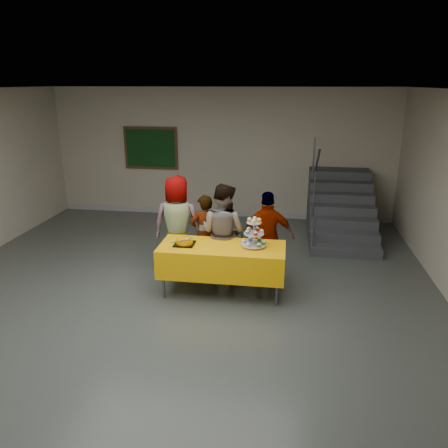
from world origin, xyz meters
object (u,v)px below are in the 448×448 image
object	(u,v)px
schoolchild_a	(177,224)
cupcake_stand	(254,235)
bear_cake	(185,241)
noticeboard	(151,148)
schoolchild_c	(223,232)
schoolchild_b	(205,234)
staircase	(340,210)
bake_table	(222,259)
schoolchild_d	(268,236)

from	to	relation	value
schoolchild_a	cupcake_stand	bearing A→B (deg)	149.63
bear_cake	noticeboard	xyz separation A→B (m)	(-1.77, 4.06, 0.77)
bear_cake	schoolchild_c	xyz separation A→B (m)	(0.50, 0.54, -0.03)
schoolchild_c	noticeboard	xyz separation A→B (m)	(-2.27, 3.51, 0.80)
schoolchild_a	schoolchild_c	size ratio (longest dim) A/B	1.03
schoolchild_b	staircase	size ratio (longest dim) A/B	0.56
noticeboard	staircase	bearing A→B (deg)	-10.79
bake_table	noticeboard	distance (m)	4.78
schoolchild_b	noticeboard	size ratio (longest dim) A/B	1.03
cupcake_stand	schoolchild_b	world-z (taller)	schoolchild_b
schoolchild_a	noticeboard	world-z (taller)	noticeboard
schoolchild_c	schoolchild_d	world-z (taller)	schoolchild_c
cupcake_stand	schoolchild_c	xyz separation A→B (m)	(-0.53, 0.46, -0.14)
schoolchild_b	staircase	xyz separation A→B (m)	(2.47, 2.41, -0.18)
schoolchild_b	schoolchild_d	bearing A→B (deg)	149.11
bake_table	schoolchild_c	world-z (taller)	schoolchild_c
schoolchild_c	schoolchild_d	bearing A→B (deg)	-146.01
bear_cake	schoolchild_c	distance (m)	0.74
schoolchild_d	staircase	distance (m)	2.93
schoolchild_b	schoolchild_d	distance (m)	1.08
bake_table	cupcake_stand	xyz separation A→B (m)	(0.47, 0.06, 0.39)
bake_table	schoolchild_a	xyz separation A→B (m)	(-0.88, 0.78, 0.27)
schoolchild_a	staircase	xyz separation A→B (m)	(2.93, 2.42, -0.34)
noticeboard	schoolchild_b	bearing A→B (deg)	-59.46
bake_table	bear_cake	size ratio (longest dim) A/B	5.25
schoolchild_b	schoolchild_c	world-z (taller)	schoolchild_c
schoolchild_d	staircase	size ratio (longest dim) A/B	0.61
schoolchild_c	schoolchild_a	bearing A→B (deg)	6.93
bear_cake	cupcake_stand	bearing A→B (deg)	4.35
schoolchild_d	schoolchild_a	bearing A→B (deg)	-11.51
cupcake_stand	noticeboard	world-z (taller)	noticeboard
bake_table	schoolchild_b	size ratio (longest dim) A/B	1.40
cupcake_stand	schoolchild_a	xyz separation A→B (m)	(-1.35, 0.72, -0.12)
schoolchild_a	schoolchild_c	distance (m)	0.86
bear_cake	staircase	world-z (taller)	staircase
schoolchild_d	bake_table	bearing A→B (deg)	38.29
schoolchild_c	staircase	size ratio (longest dim) A/B	0.67
bake_table	schoolchild_c	size ratio (longest dim) A/B	1.17
cupcake_stand	schoolchild_a	distance (m)	1.53
schoolchild_c	bear_cake	bearing A→B (deg)	71.44
bake_table	staircase	world-z (taller)	staircase
bear_cake	schoolchild_d	distance (m)	1.39
schoolchild_d	cupcake_stand	bearing A→B (deg)	66.58
schoolchild_d	noticeboard	size ratio (longest dim) A/B	1.13
bear_cake	staircase	size ratio (longest dim) A/B	0.15
schoolchild_a	noticeboard	xyz separation A→B (m)	(-1.45, 3.26, 0.78)
schoolchild_d	staircase	world-z (taller)	staircase
bake_table	schoolchild_d	world-z (taller)	schoolchild_d
schoolchild_a	schoolchild_d	distance (m)	1.53
cupcake_stand	staircase	xyz separation A→B (m)	(1.58, 3.14, -0.46)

